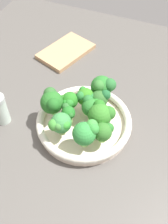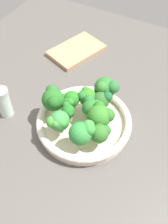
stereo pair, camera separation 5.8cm
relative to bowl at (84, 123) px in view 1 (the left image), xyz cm
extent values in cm
cube|color=#524E4A|center=(-1.51, -3.96, -3.30)|extent=(130.00, 130.00, 2.50)
cylinder|color=beige|center=(0.00, 0.00, -1.15)|extent=(27.44, 27.44, 1.81)
torus|color=silver|center=(0.00, 0.00, 0.86)|extent=(28.59, 28.59, 2.21)
cylinder|color=#7DC053|center=(-0.49, -5.00, 3.08)|extent=(2.34, 2.34, 2.22)
sphere|color=#337827|center=(-0.49, -5.00, 6.38)|extent=(6.75, 6.75, 6.75)
sphere|color=#256D1F|center=(1.58, -4.42, 7.84)|extent=(3.41, 3.41, 3.41)
sphere|color=#2E6B25|center=(0.72, -7.14, 6.99)|extent=(3.92, 3.92, 3.92)
cylinder|color=#96C962|center=(1.76, 5.16, 3.23)|extent=(2.11, 2.11, 2.52)
sphere|color=#267320|center=(1.76, 5.16, 6.09)|extent=(4.93, 4.93, 4.93)
sphere|color=#296D20|center=(1.19, 6.92, 6.56)|extent=(2.30, 2.30, 2.30)
sphere|color=#267925|center=(-0.06, 5.61, 6.73)|extent=(2.00, 2.00, 2.00)
sphere|color=#287627|center=(-0.03, 4.52, 6.81)|extent=(2.55, 2.55, 2.55)
cylinder|color=#91D869|center=(-4.99, -7.41, 2.91)|extent=(2.27, 2.27, 1.88)
sphere|color=#2F6A26|center=(-4.99, -7.41, 5.54)|extent=(5.21, 5.21, 5.21)
sphere|color=#286926|center=(-3.52, -8.62, 6.03)|extent=(2.89, 2.89, 2.89)
sphere|color=#30782F|center=(-5.42, -5.67, 5.86)|extent=(2.83, 2.83, 2.83)
cylinder|color=#83C358|center=(10.56, -1.50, 2.94)|extent=(1.96, 1.96, 1.94)
sphere|color=#29702A|center=(10.56, -1.50, 6.09)|extent=(6.73, 6.73, 6.73)
sphere|color=#27662E|center=(10.68, -3.51, 7.63)|extent=(3.98, 3.98, 3.98)
sphere|color=#326F2E|center=(8.72, -1.17, 7.90)|extent=(3.60, 3.60, 3.60)
cylinder|color=#9DD162|center=(5.02, 1.65, 2.98)|extent=(2.42, 2.42, 2.02)
sphere|color=#30781F|center=(5.02, 1.65, 5.73)|extent=(5.36, 5.36, 5.36)
sphere|color=#21662C|center=(4.94, 0.07, 6.06)|extent=(3.01, 3.01, 3.01)
sphere|color=#256B2D|center=(3.64, 2.55, 7.04)|extent=(2.77, 2.77, 2.77)
sphere|color=#277427|center=(6.13, 2.87, 7.09)|extent=(2.19, 2.19, 2.19)
cylinder|color=#88B35B|center=(-7.04, 3.83, 3.25)|extent=(2.03, 2.03, 2.56)
sphere|color=#3A8641|center=(-7.04, 3.83, 6.42)|extent=(5.81, 5.81, 5.81)
sphere|color=#3E8337|center=(-8.95, 3.67, 7.34)|extent=(2.40, 2.40, 2.40)
sphere|color=#3E8F34|center=(-8.72, 5.03, 7.03)|extent=(3.37, 3.37, 3.37)
sphere|color=green|center=(-7.67, 2.35, 7.15)|extent=(2.88, 2.88, 2.88)
cylinder|color=#87B760|center=(-8.00, -3.33, 3.18)|extent=(2.72, 2.72, 2.42)
sphere|color=#2F8539|center=(-8.00, -3.33, 6.47)|extent=(6.39, 6.39, 6.39)
sphere|color=green|center=(-5.94, -4.62, 8.18)|extent=(3.32, 3.32, 3.32)
sphere|color=#318935|center=(-6.77, -5.32, 8.06)|extent=(3.27, 3.27, 3.27)
cylinder|color=#93C869|center=(-2.54, 3.76, 3.21)|extent=(2.28, 2.28, 2.48)
sphere|color=#206921|center=(-2.54, 3.76, 5.75)|extent=(4.01, 4.01, 4.01)
sphere|color=#2B642B|center=(-1.88, 4.95, 6.68)|extent=(2.39, 2.39, 2.39)
sphere|color=#235F23|center=(-3.61, 2.52, 6.38)|extent=(1.67, 1.67, 1.67)
cylinder|color=#87C666|center=(1.69, -1.40, 3.02)|extent=(2.17, 2.17, 2.11)
sphere|color=#2A6F2A|center=(1.69, -1.40, 5.80)|extent=(5.31, 5.31, 5.31)
sphere|color=#257924|center=(2.86, -2.57, 6.80)|extent=(2.75, 2.75, 2.75)
sphere|color=#246820|center=(3.08, -0.55, 6.47)|extent=(2.79, 2.79, 2.79)
sphere|color=#266A2D|center=(2.84, -0.11, 7.16)|extent=(3.15, 3.15, 3.15)
cylinder|color=#82C667|center=(-1.23, 9.34, 3.25)|extent=(1.82, 1.82, 2.56)
sphere|color=#256723|center=(-1.23, 9.34, 6.71)|extent=(6.72, 6.72, 6.72)
sphere|color=#205E1F|center=(-3.14, 7.94, 8.09)|extent=(3.94, 3.94, 3.94)
sphere|color=#2C5E29|center=(0.22, 10.63, 8.08)|extent=(3.94, 3.94, 3.94)
cylinder|color=#8FD674|center=(6.04, -2.37, 2.83)|extent=(1.81, 1.81, 1.72)
sphere|color=#2D5F28|center=(6.04, -2.37, 5.40)|extent=(5.28, 5.28, 5.28)
sphere|color=#1C582B|center=(7.03, -3.80, 6.83)|extent=(3.06, 3.06, 3.06)
sphere|color=#276A23|center=(7.15, -3.83, 6.56)|extent=(2.88, 2.88, 2.88)
sphere|color=#22611D|center=(6.68, -3.91, 6.26)|extent=(2.42, 2.42, 2.42)
cube|color=tan|center=(30.57, 20.13, -1.25)|extent=(23.61, 19.21, 1.60)
cylinder|color=silver|center=(-7.08, 24.01, 2.40)|extent=(4.18, 4.18, 8.91)
camera|label=1|loc=(-46.78, -19.14, 65.43)|focal=44.09mm
camera|label=2|loc=(-44.30, -24.34, 65.43)|focal=44.09mm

